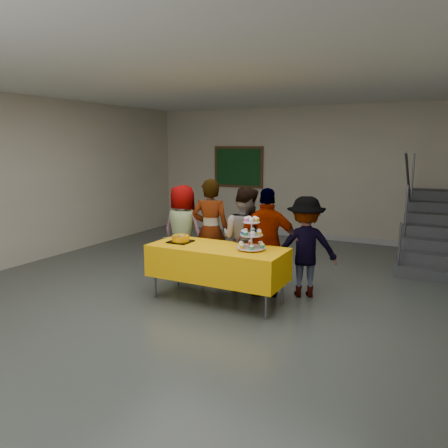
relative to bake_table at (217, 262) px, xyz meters
The scene contains 11 objects.
room_shell 1.60m from the bake_table, 92.45° to the right, with size 10.00×10.04×3.02m.
bake_table is the anchor object (origin of this frame).
cupcake_stand 0.63m from the bake_table, ahead, with size 0.38×0.38×0.44m.
bear_cake 0.65m from the bake_table, behind, with size 0.32×0.36×0.12m.
schoolchild_a 1.30m from the bake_table, 143.94° to the left, with size 0.74×0.48×1.50m, color slate.
schoolchild_b 0.97m from the bake_table, 124.69° to the left, with size 0.59×0.39×1.62m, color slate.
schoolchild_c 0.65m from the bake_table, 77.17° to the left, with size 0.75×0.58×1.54m, color slate.
schoolchild_d 0.77m from the bake_table, 44.58° to the left, with size 0.91×0.38×1.55m, color slate.
schoolchild_e 1.27m from the bake_table, 37.75° to the left, with size 0.92×0.53×1.43m, color slate.
staircase 4.66m from the bake_table, 54.79° to the left, with size 1.30×2.40×2.04m.
noticeboard 5.13m from the bake_table, 112.40° to the left, with size 1.30×0.05×1.00m.
Camera 1 is at (2.75, -4.75, 2.12)m, focal length 35.00 mm.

